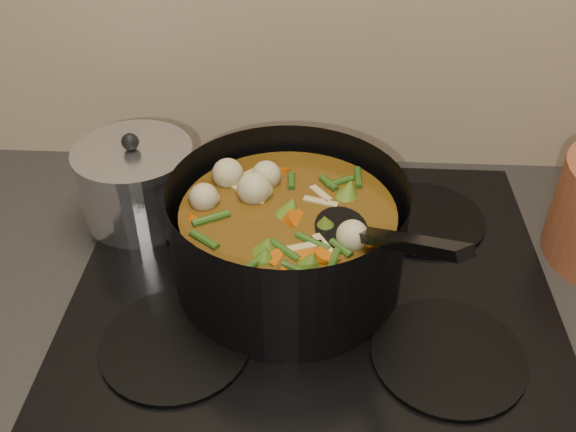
{
  "coord_description": "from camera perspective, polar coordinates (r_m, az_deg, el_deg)",
  "views": [
    {
      "loc": [
        0.0,
        1.3,
        1.52
      ],
      "look_at": [
        -0.03,
        1.93,
        1.03
      ],
      "focal_mm": 40.0,
      "sensor_mm": 36.0,
      "label": 1
    }
  ],
  "objects": [
    {
      "name": "saucepan",
      "position": [
        0.96,
        -13.26,
        2.91
      ],
      "size": [
        0.17,
        0.17,
        0.14
      ],
      "rotation": [
        0.0,
        0.0,
        -0.37
      ],
      "color": "silver",
      "rests_on": "stovetop"
    },
    {
      "name": "stovetop",
      "position": [
        0.87,
        2.25,
        -5.74
      ],
      "size": [
        0.62,
        0.54,
        0.03
      ],
      "color": "black",
      "rests_on": "counter"
    },
    {
      "name": "stockpot",
      "position": [
        0.81,
        0.04,
        -1.92
      ],
      "size": [
        0.38,
        0.39,
        0.22
      ],
      "rotation": [
        0.0,
        0.0,
        0.36
      ],
      "color": "black",
      "rests_on": "stovetop"
    }
  ]
}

